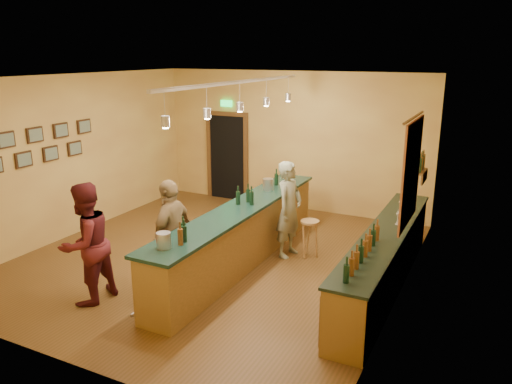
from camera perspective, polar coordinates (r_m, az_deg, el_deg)
The scene contains 17 objects.
floor at distance 9.13m, azimuth -4.67°, elevation -7.56°, with size 7.00×7.00×0.00m, color #573C18.
ceiling at distance 8.40m, azimuth -5.16°, elevation 12.92°, with size 6.50×7.00×0.02m, color silver.
wall_back at distance 11.70m, azimuth 4.06°, elevation 5.82°, with size 6.50×0.02×3.20m, color #B68344.
wall_front at distance 6.05m, azimuth -22.39°, elevation -4.82°, with size 6.50×0.02×3.20m, color #B68344.
wall_left at distance 10.65m, azimuth -20.06°, elevation 3.93°, with size 0.02×7.00×3.20m, color #B68344.
wall_right at distance 7.52m, azimuth 16.80°, elevation -0.40°, with size 0.02×7.00×3.20m, color #B68344.
doorway at distance 12.50m, azimuth -3.26°, elevation 4.26°, with size 1.15×0.09×2.48m.
tapestry at distance 7.84m, azimuth 17.32°, elevation 2.10°, with size 0.03×1.40×1.60m, color maroon.
bottle_shelf at distance 9.34m, azimuth 18.43°, elevation 2.94°, with size 0.17×0.55×0.54m.
picture_grid at distance 10.07m, azimuth -23.14°, elevation 5.02°, with size 0.06×2.20×0.70m, color #382111, non-canonical shape.
back_counter at distance 8.09m, azimuth 14.44°, elevation -7.44°, with size 0.60×4.55×1.27m.
tasting_bar at distance 8.66m, azimuth -1.75°, elevation -4.52°, with size 0.73×5.10×1.38m.
pendant_track at distance 8.15m, azimuth -1.87°, elevation 11.36°, with size 0.11×4.60×0.50m.
bartender at distance 8.97m, azimuth 3.80°, elevation -2.00°, with size 0.64×0.42×1.75m, color gray.
customer_a at distance 7.69m, azimuth -18.87°, elevation -5.63°, with size 0.89×0.69×1.82m, color #59191E.
customer_b at distance 7.87m, azimuth -9.58°, elevation -4.77°, with size 1.03×0.43×1.75m, color #997A51.
bar_stool at distance 9.03m, azimuth 6.16°, elevation -4.15°, with size 0.34×0.34×0.69m.
Camera 1 is at (4.39, -7.16, 3.60)m, focal length 35.00 mm.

